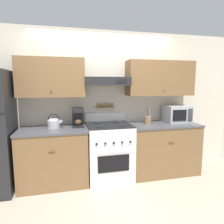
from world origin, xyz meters
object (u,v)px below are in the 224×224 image
object	(u,v)px
tea_kettle	(54,123)
coffee_maker	(78,117)
microwave	(177,114)
utensil_crock	(148,120)
stove_range	(109,151)

from	to	relation	value
tea_kettle	coffee_maker	xyz separation A→B (m)	(0.39, 0.03, 0.07)
microwave	utensil_crock	world-z (taller)	microwave
microwave	coffee_maker	bearing A→B (deg)	179.75
tea_kettle	microwave	distance (m)	2.22
tea_kettle	utensil_crock	world-z (taller)	utensil_crock
microwave	utensil_crock	size ratio (longest dim) A/B	1.54
coffee_maker	stove_range	bearing A→B (deg)	-12.39
coffee_maker	utensil_crock	world-z (taller)	coffee_maker
coffee_maker	utensil_crock	distance (m)	1.24
tea_kettle	utensil_crock	size ratio (longest dim) A/B	0.85
stove_range	coffee_maker	xyz separation A→B (m)	(-0.50, 0.11, 0.59)
stove_range	tea_kettle	xyz separation A→B (m)	(-0.89, 0.08, 0.52)
stove_range	coffee_maker	bearing A→B (deg)	167.61
microwave	tea_kettle	bearing A→B (deg)	-179.54
tea_kettle	microwave	bearing A→B (deg)	0.46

